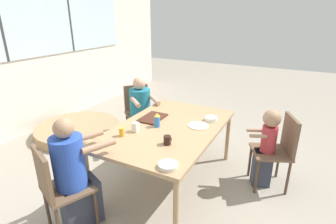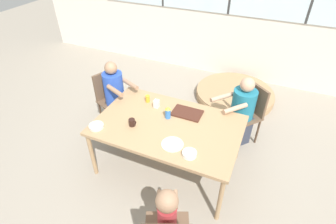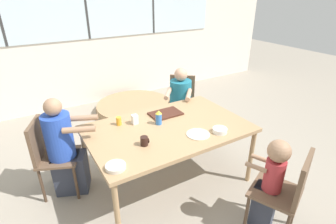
{
  "view_description": "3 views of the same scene",
  "coord_description": "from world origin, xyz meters",
  "px_view_note": "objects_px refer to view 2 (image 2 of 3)",
  "views": [
    {
      "loc": [
        -2.4,
        -1.26,
        1.92
      ],
      "look_at": [
        0.0,
        0.0,
        0.89
      ],
      "focal_mm": 28.0,
      "sensor_mm": 36.0,
      "label": 1
    },
    {
      "loc": [
        0.95,
        -2.17,
        2.69
      ],
      "look_at": [
        0.0,
        0.0,
        0.89
      ],
      "focal_mm": 28.0,
      "sensor_mm": 36.0,
      "label": 2
    },
    {
      "loc": [
        -1.27,
        -2.12,
        2.07
      ],
      "look_at": [
        0.0,
        0.0,
        0.89
      ],
      "focal_mm": 28.0,
      "sensor_mm": 36.0,
      "label": 3
    }
  ],
  "objects_px": {
    "person_toddler": "(167,223)",
    "juice_glass": "(148,99)",
    "bowl_cereal": "(189,154)",
    "folded_table_stack": "(234,94)",
    "chair_for_man_blue_shirt": "(249,109)",
    "sippy_cup": "(168,112)",
    "coffee_mug": "(132,122)",
    "bowl_white_shallow": "(96,126)",
    "milk_carton_small": "(157,104)",
    "person_woman_green_shirt": "(117,100)",
    "chair_for_woman_green_shirt": "(110,95)",
    "person_man_blue_shirt": "(239,116)"
  },
  "relations": [
    {
      "from": "chair_for_man_blue_shirt",
      "to": "coffee_mug",
      "type": "xyz_separation_m",
      "value": [
        -1.19,
        -1.15,
        0.24
      ]
    },
    {
      "from": "person_woman_green_shirt",
      "to": "bowl_cereal",
      "type": "relative_size",
      "value": 7.44
    },
    {
      "from": "juice_glass",
      "to": "bowl_white_shallow",
      "type": "height_order",
      "value": "juice_glass"
    },
    {
      "from": "person_toddler",
      "to": "coffee_mug",
      "type": "distance_m",
      "value": 1.19
    },
    {
      "from": "person_toddler",
      "to": "folded_table_stack",
      "type": "xyz_separation_m",
      "value": [
        0.03,
        2.98,
        -0.42
      ]
    },
    {
      "from": "bowl_white_shallow",
      "to": "folded_table_stack",
      "type": "xyz_separation_m",
      "value": [
        1.2,
        2.34,
        -0.65
      ]
    },
    {
      "from": "chair_for_man_blue_shirt",
      "to": "person_toddler",
      "type": "relative_size",
      "value": 0.92
    },
    {
      "from": "person_toddler",
      "to": "bowl_cereal",
      "type": "bearing_deg",
      "value": 70.04
    },
    {
      "from": "person_man_blue_shirt",
      "to": "milk_carton_small",
      "type": "distance_m",
      "value": 1.18
    },
    {
      "from": "chair_for_woman_green_shirt",
      "to": "coffee_mug",
      "type": "distance_m",
      "value": 1.07
    },
    {
      "from": "milk_carton_small",
      "to": "bowl_white_shallow",
      "type": "height_order",
      "value": "milk_carton_small"
    },
    {
      "from": "folded_table_stack",
      "to": "chair_for_man_blue_shirt",
      "type": "bearing_deg",
      "value": -70.38
    },
    {
      "from": "person_man_blue_shirt",
      "to": "chair_for_woman_green_shirt",
      "type": "bearing_deg",
      "value": 50.67
    },
    {
      "from": "chair_for_woman_green_shirt",
      "to": "coffee_mug",
      "type": "relative_size",
      "value": 9.73
    },
    {
      "from": "folded_table_stack",
      "to": "milk_carton_small",
      "type": "bearing_deg",
      "value": -113.41
    },
    {
      "from": "coffee_mug",
      "to": "bowl_white_shallow",
      "type": "xyz_separation_m",
      "value": [
        -0.37,
        -0.2,
        -0.03
      ]
    },
    {
      "from": "person_woman_green_shirt",
      "to": "sippy_cup",
      "type": "xyz_separation_m",
      "value": [
        0.96,
        -0.32,
        0.29
      ]
    },
    {
      "from": "milk_carton_small",
      "to": "folded_table_stack",
      "type": "distance_m",
      "value": 1.97
    },
    {
      "from": "chair_for_man_blue_shirt",
      "to": "bowl_white_shallow",
      "type": "distance_m",
      "value": 2.07
    },
    {
      "from": "chair_for_woman_green_shirt",
      "to": "chair_for_man_blue_shirt",
      "type": "height_order",
      "value": "same"
    },
    {
      "from": "coffee_mug",
      "to": "sippy_cup",
      "type": "bearing_deg",
      "value": 43.05
    },
    {
      "from": "coffee_mug",
      "to": "bowl_white_shallow",
      "type": "distance_m",
      "value": 0.42
    },
    {
      "from": "chair_for_man_blue_shirt",
      "to": "juice_glass",
      "type": "distance_m",
      "value": 1.42
    },
    {
      "from": "chair_for_man_blue_shirt",
      "to": "person_woman_green_shirt",
      "type": "xyz_separation_m",
      "value": [
        -1.83,
        -0.53,
        -0.02
      ]
    },
    {
      "from": "coffee_mug",
      "to": "bowl_cereal",
      "type": "height_order",
      "value": "coffee_mug"
    },
    {
      "from": "chair_for_man_blue_shirt",
      "to": "sippy_cup",
      "type": "relative_size",
      "value": 5.35
    },
    {
      "from": "person_toddler",
      "to": "juice_glass",
      "type": "bearing_deg",
      "value": 99.74
    },
    {
      "from": "person_woman_green_shirt",
      "to": "coffee_mug",
      "type": "bearing_deg",
      "value": 69.01
    },
    {
      "from": "chair_for_woman_green_shirt",
      "to": "person_toddler",
      "type": "distance_m",
      "value": 2.21
    },
    {
      "from": "milk_carton_small",
      "to": "bowl_white_shallow",
      "type": "relative_size",
      "value": 0.62
    },
    {
      "from": "bowl_white_shallow",
      "to": "bowl_cereal",
      "type": "height_order",
      "value": "bowl_cereal"
    },
    {
      "from": "juice_glass",
      "to": "person_woman_green_shirt",
      "type": "bearing_deg",
      "value": 169.36
    },
    {
      "from": "bowl_cereal",
      "to": "folded_table_stack",
      "type": "relative_size",
      "value": 0.11
    },
    {
      "from": "chair_for_woman_green_shirt",
      "to": "person_toddler",
      "type": "height_order",
      "value": "person_toddler"
    },
    {
      "from": "chair_for_woman_green_shirt",
      "to": "folded_table_stack",
      "type": "height_order",
      "value": "chair_for_woman_green_shirt"
    },
    {
      "from": "chair_for_man_blue_shirt",
      "to": "person_woman_green_shirt",
      "type": "height_order",
      "value": "person_woman_green_shirt"
    },
    {
      "from": "chair_for_woman_green_shirt",
      "to": "bowl_cereal",
      "type": "xyz_separation_m",
      "value": [
        1.56,
        -0.86,
        0.22
      ]
    },
    {
      "from": "bowl_white_shallow",
      "to": "juice_glass",
      "type": "bearing_deg",
      "value": 66.54
    },
    {
      "from": "sippy_cup",
      "to": "person_woman_green_shirt",
      "type": "bearing_deg",
      "value": 161.8
    },
    {
      "from": "coffee_mug",
      "to": "juice_glass",
      "type": "bearing_deg",
      "value": 96.61
    },
    {
      "from": "person_toddler",
      "to": "person_woman_green_shirt",
      "type": "bearing_deg",
      "value": 111.78
    },
    {
      "from": "chair_for_woman_green_shirt",
      "to": "milk_carton_small",
      "type": "bearing_deg",
      "value": 98.03
    },
    {
      "from": "sippy_cup",
      "to": "bowl_white_shallow",
      "type": "height_order",
      "value": "sippy_cup"
    },
    {
      "from": "coffee_mug",
      "to": "folded_table_stack",
      "type": "distance_m",
      "value": 2.4
    },
    {
      "from": "chair_for_woman_green_shirt",
      "to": "bowl_white_shallow",
      "type": "height_order",
      "value": "chair_for_woman_green_shirt"
    },
    {
      "from": "juice_glass",
      "to": "sippy_cup",
      "type": "bearing_deg",
      "value": -28.53
    },
    {
      "from": "juice_glass",
      "to": "coffee_mug",
      "type": "bearing_deg",
      "value": -83.39
    },
    {
      "from": "person_toddler",
      "to": "bowl_white_shallow",
      "type": "bearing_deg",
      "value": 128.36
    },
    {
      "from": "milk_carton_small",
      "to": "sippy_cup",
      "type": "bearing_deg",
      "value": -32.83
    },
    {
      "from": "milk_carton_small",
      "to": "bowl_white_shallow",
      "type": "distance_m",
      "value": 0.79
    }
  ]
}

